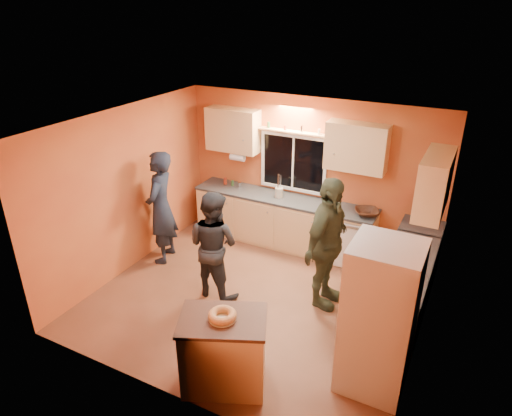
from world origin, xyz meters
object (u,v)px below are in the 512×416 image
Objects in this scene: island at (224,351)px; person_left at (161,208)px; refrigerator at (379,319)px; person_right at (327,244)px; person_center at (213,245)px.

person_left is at bearing 116.27° from island.
refrigerator is 1.55m from person_right.
island is 1.82m from person_center.
person_center is at bearing 115.23° from person_right.
refrigerator is at bearing 56.78° from person_left.
person_right is at bearing 52.12° from island.
person_right reaches higher than island.
island is 0.59× the size of person_left.
person_center is at bearing 101.23° from island.
person_right is (0.48, 1.97, 0.50)m from island.
island is 2.09m from person_right.
island is at bearing 131.84° from person_center.
person_left is 2.79m from person_right.
person_right is at bearing 74.56° from person_left.
person_left is at bearing 163.34° from refrigerator.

